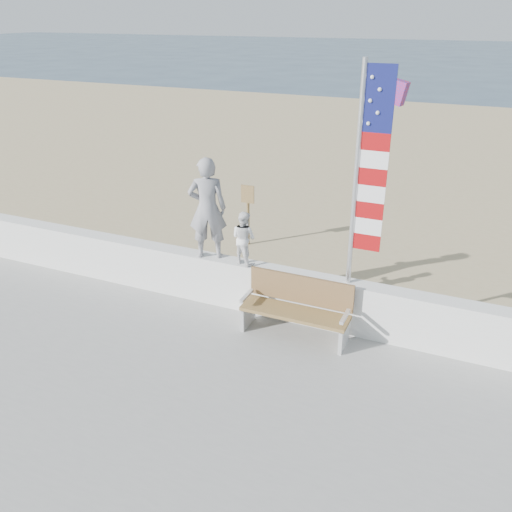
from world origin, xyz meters
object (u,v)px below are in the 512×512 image
object	(u,v)px
child	(244,238)
bench	(297,307)
adult	(207,208)
flag	(365,170)

from	to	relation	value
child	bench	distance (m)	1.53
adult	flag	xyz separation A→B (m)	(2.71, -0.00, 0.99)
child	flag	bearing A→B (deg)	-162.00
child	bench	size ratio (longest dim) A/B	0.53
flag	bench	bearing A→B (deg)	-151.64
child	flag	world-z (taller)	flag
adult	flag	bearing A→B (deg)	156.46
bench	flag	distance (m)	2.49
bench	flag	xyz separation A→B (m)	(0.84, 0.45, 2.30)
adult	bench	bearing A→B (deg)	142.82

